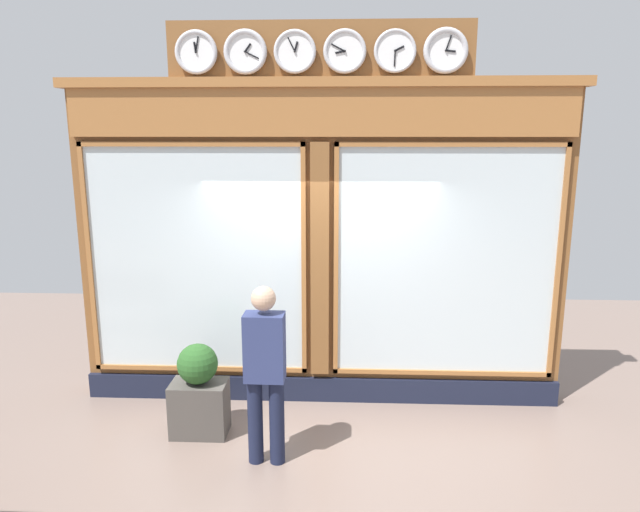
{
  "coord_description": "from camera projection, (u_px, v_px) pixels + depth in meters",
  "views": [
    {
      "loc": [
        -0.26,
        6.01,
        2.99
      ],
      "look_at": [
        0.0,
        0.0,
        1.69
      ],
      "focal_mm": 31.83,
      "sensor_mm": 36.0,
      "label": 1
    }
  ],
  "objects": [
    {
      "name": "planter_box",
      "position": [
        200.0,
        408.0,
        5.73
      ],
      "size": [
        0.56,
        0.36,
        0.55
      ],
      "primitive_type": "cube",
      "color": "#4C4742",
      "rests_on": "ground_plane"
    },
    {
      "name": "planter_shrub",
      "position": [
        197.0,
        364.0,
        5.63
      ],
      "size": [
        0.4,
        0.4,
        0.4
      ],
      "primitive_type": "sphere",
      "color": "#285623",
      "rests_on": "planter_box"
    },
    {
      "name": "shop_facade",
      "position": [
        320.0,
        241.0,
        6.25
      ],
      "size": [
        5.44,
        0.42,
        4.1
      ],
      "color": "brown",
      "rests_on": "ground_plane"
    },
    {
      "name": "pedestrian",
      "position": [
        265.0,
        368.0,
        5.09
      ],
      "size": [
        0.36,
        0.23,
        1.69
      ],
      "color": "#191E38",
      "rests_on": "ground_plane"
    }
  ]
}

